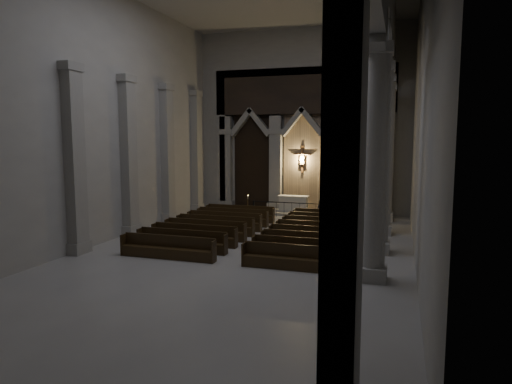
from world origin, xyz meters
TOP-DOWN VIEW (x-y plane):
  - room at (0.00, 0.00)m, footprint 24.00×24.10m
  - sanctuary_wall at (0.00, 11.54)m, footprint 14.00×0.77m
  - right_arcade at (5.50, 1.33)m, footprint 1.00×24.00m
  - left_pilasters at (-6.75, 3.50)m, footprint 0.60×13.00m
  - sanctuary_step at (0.00, 10.60)m, footprint 8.50×2.60m
  - altar at (-0.32, 10.61)m, footprint 1.97×0.79m
  - altar_rail at (0.00, 8.76)m, footprint 5.07×0.09m
  - candle_stand_left at (-2.94, 8.95)m, footprint 0.22×0.22m
  - candle_stand_right at (2.78, 9.01)m, footprint 0.21×0.21m
  - pews at (-0.00, 2.34)m, footprint 9.60×9.29m
  - worshipper at (1.94, 7.73)m, footprint 0.56×0.47m

SIDE VIEW (x-z plane):
  - sanctuary_step at x=0.00m, z-range 0.00..0.15m
  - pews at x=0.00m, z-range -0.16..0.77m
  - candle_stand_right at x=2.78m, z-range -0.29..0.98m
  - candle_stand_left at x=-2.94m, z-range -0.30..1.00m
  - altar at x=-0.32m, z-range 0.15..1.15m
  - worshipper at x=1.94m, z-range 0.00..1.31m
  - altar_rail at x=0.00m, z-range 0.16..1.16m
  - left_pilasters at x=-6.75m, z-range -0.10..7.92m
  - sanctuary_wall at x=0.00m, z-range 0.62..12.62m
  - room at x=0.00m, z-range 1.60..13.60m
  - right_arcade at x=5.50m, z-range 1.83..13.83m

